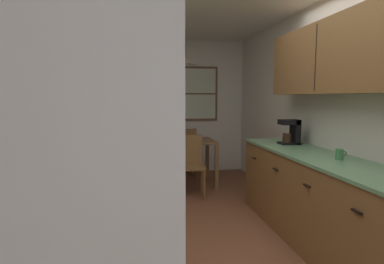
% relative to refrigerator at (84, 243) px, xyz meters
% --- Properties ---
extents(ground_plane, '(12.00, 12.00, 0.00)m').
position_rel_refrigerator_xyz_m(ground_plane, '(0.96, 2.31, -0.92)').
color(ground_plane, brown).
extents(wall_left, '(0.10, 9.00, 2.55)m').
position_rel_refrigerator_xyz_m(wall_left, '(-0.39, 2.31, 0.36)').
color(wall_left, silver).
rests_on(wall_left, ground).
extents(wall_right, '(0.10, 9.00, 2.55)m').
position_rel_refrigerator_xyz_m(wall_right, '(2.31, 2.31, 0.36)').
color(wall_right, silver).
rests_on(wall_right, ground).
extents(wall_back, '(4.40, 0.10, 2.55)m').
position_rel_refrigerator_xyz_m(wall_back, '(0.96, 4.96, 0.36)').
color(wall_back, silver).
rests_on(wall_back, ground).
extents(refrigerator, '(0.70, 0.73, 1.84)m').
position_rel_refrigerator_xyz_m(refrigerator, '(0.00, 0.00, 0.00)').
color(refrigerator, white).
rests_on(refrigerator, ground).
extents(stove_range, '(0.66, 0.59, 1.10)m').
position_rel_refrigerator_xyz_m(stove_range, '(-0.03, 0.68, -0.45)').
color(stove_range, silver).
rests_on(stove_range, ground).
extents(microwave_over_range, '(0.39, 0.61, 0.34)m').
position_rel_refrigerator_xyz_m(microwave_over_range, '(-0.14, 0.68, 0.71)').
color(microwave_over_range, silver).
extents(counter_left, '(0.64, 2.18, 0.90)m').
position_rel_refrigerator_xyz_m(counter_left, '(-0.04, 2.06, -0.47)').
color(counter_left, brown).
rests_on(counter_left, ground).
extents(upper_cabinets_left, '(0.33, 2.26, 0.67)m').
position_rel_refrigerator_xyz_m(upper_cabinets_left, '(-0.18, 2.01, 0.89)').
color(upper_cabinets_left, brown).
extents(counter_right, '(0.64, 3.23, 0.90)m').
position_rel_refrigerator_xyz_m(counter_right, '(1.96, 1.30, -0.47)').
color(counter_right, brown).
rests_on(counter_right, ground).
extents(upper_cabinets_right, '(0.33, 2.91, 0.70)m').
position_rel_refrigerator_xyz_m(upper_cabinets_right, '(2.10, 1.25, 0.93)').
color(upper_cabinets_right, brown).
extents(dining_table, '(0.94, 0.74, 0.76)m').
position_rel_refrigerator_xyz_m(dining_table, '(0.99, 3.97, -0.29)').
color(dining_table, brown).
rests_on(dining_table, ground).
extents(dining_chair_near, '(0.44, 0.44, 0.90)m').
position_rel_refrigerator_xyz_m(dining_chair_near, '(0.97, 3.39, -0.42)').
color(dining_chair_near, brown).
rests_on(dining_chair_near, ground).
extents(dining_chair_far, '(0.41, 0.41, 0.90)m').
position_rel_refrigerator_xyz_m(dining_chair_far, '(1.07, 4.54, -0.42)').
color(dining_chair_far, brown).
rests_on(dining_chair_far, ground).
extents(pendant_light, '(0.33, 0.33, 0.55)m').
position_rel_refrigerator_xyz_m(pendant_light, '(0.99, 3.97, 1.13)').
color(pendant_light, black).
extents(back_window, '(0.74, 0.05, 1.04)m').
position_rel_refrigerator_xyz_m(back_window, '(1.38, 4.88, 0.61)').
color(back_window, brown).
extents(trash_bin, '(0.35, 0.35, 0.55)m').
position_rel_refrigerator_xyz_m(trash_bin, '(0.26, 3.33, -0.64)').
color(trash_bin, white).
rests_on(trash_bin, ground).
extents(storage_canister, '(0.12, 0.12, 0.18)m').
position_rel_refrigerator_xyz_m(storage_canister, '(-0.04, 1.11, 0.07)').
color(storage_canister, red).
rests_on(storage_canister, counter_left).
extents(dish_towel, '(0.02, 0.16, 0.24)m').
position_rel_refrigerator_xyz_m(dish_towel, '(0.32, 0.83, -0.42)').
color(dish_towel, beige).
extents(coffee_maker, '(0.22, 0.18, 0.30)m').
position_rel_refrigerator_xyz_m(coffee_maker, '(2.04, 2.36, 0.14)').
color(coffee_maker, black).
rests_on(coffee_maker, counter_right).
extents(mug_spare, '(0.11, 0.07, 0.10)m').
position_rel_refrigerator_xyz_m(mug_spare, '(2.02, 1.39, 0.03)').
color(mug_spare, '#3F7F4C').
rests_on(mug_spare, counter_right).
extents(table_serving_bowl, '(0.19, 0.19, 0.06)m').
position_rel_refrigerator_xyz_m(table_serving_bowl, '(1.10, 3.90, -0.13)').
color(table_serving_bowl, '#4C7299').
rests_on(table_serving_bowl, dining_table).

